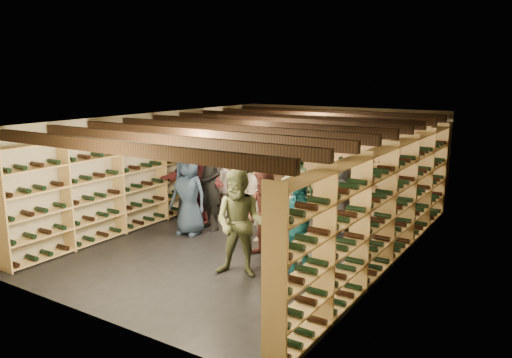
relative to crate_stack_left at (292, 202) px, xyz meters
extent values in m
plane|color=black|center=(0.02, -1.42, -0.42)|extent=(8.00, 8.00, 0.00)
cube|color=tan|center=(0.02, 2.58, 0.78)|extent=(5.50, 0.02, 2.40)
cube|color=tan|center=(0.02, -5.42, 0.78)|extent=(5.50, 0.02, 2.40)
cube|color=tan|center=(-2.73, -1.42, 0.78)|extent=(0.02, 8.00, 2.40)
cube|color=tan|center=(2.77, -1.42, 0.78)|extent=(0.02, 8.00, 2.40)
cube|color=beige|center=(0.02, -1.42, 1.98)|extent=(5.50, 8.00, 0.01)
cube|color=black|center=(0.02, -4.92, 1.83)|extent=(5.40, 0.12, 0.18)
cube|color=black|center=(0.02, -4.04, 1.83)|extent=(5.40, 0.12, 0.18)
cube|color=black|center=(0.02, -3.17, 1.83)|extent=(5.40, 0.12, 0.18)
cube|color=black|center=(0.02, -2.29, 1.83)|extent=(5.40, 0.12, 0.18)
cube|color=black|center=(0.02, -1.42, 1.83)|extent=(5.40, 0.12, 0.18)
cube|color=black|center=(0.02, -0.54, 1.83)|extent=(5.40, 0.12, 0.18)
cube|color=black|center=(0.02, 0.33, 1.83)|extent=(5.40, 0.12, 0.18)
cube|color=black|center=(0.02, 1.21, 1.83)|extent=(5.40, 0.12, 0.18)
cube|color=black|center=(0.02, 2.08, 1.83)|extent=(5.40, 0.12, 0.18)
cube|color=tan|center=(-2.55, -1.42, 0.65)|extent=(0.32, 7.50, 2.15)
cube|color=tan|center=(2.59, -1.42, 0.65)|extent=(0.32, 7.50, 2.15)
cube|color=tan|center=(0.02, 2.41, 0.65)|extent=(4.70, 0.30, 2.15)
cube|color=tan|center=(0.00, 0.00, -0.34)|extent=(0.55, 0.41, 0.17)
cube|color=tan|center=(0.00, 0.00, -0.17)|extent=(0.55, 0.41, 0.17)
cube|color=tan|center=(0.00, 0.00, 0.00)|extent=(0.55, 0.41, 0.17)
cube|color=tan|center=(0.00, 0.00, 0.17)|extent=(0.55, 0.41, 0.17)
cube|color=tan|center=(0.00, 0.00, 0.34)|extent=(0.55, 0.41, 0.17)
cube|color=tan|center=(-0.27, -0.12, -0.34)|extent=(0.56, 0.43, 0.17)
cube|color=tan|center=(-0.27, -0.12, -0.17)|extent=(0.56, 0.43, 0.17)
cube|color=tan|center=(1.44, 1.55, -0.34)|extent=(0.50, 0.33, 0.17)
imported|color=black|center=(-2.16, -0.99, 0.43)|extent=(0.98, 0.83, 1.71)
imported|color=black|center=(-1.16, -1.42, 0.53)|extent=(0.81, 0.67, 1.91)
imported|color=#4C5232|center=(0.78, -3.17, 0.46)|extent=(1.01, 0.89, 1.76)
imported|color=beige|center=(1.22, -2.08, 0.39)|extent=(1.09, 0.67, 1.63)
imported|color=#145A6F|center=(1.63, -2.81, 0.41)|extent=(1.05, 0.62, 1.67)
imported|color=maroon|center=(-1.70, -1.30, 0.47)|extent=(1.69, 0.61, 1.79)
imported|color=#233248|center=(-1.33, -1.95, 0.40)|extent=(0.86, 0.61, 1.65)
imported|color=gray|center=(-0.05, -1.49, 0.40)|extent=(0.70, 0.57, 1.65)
imported|color=#451F1B|center=(0.73, -2.32, 0.38)|extent=(0.89, 0.76, 1.61)
imported|color=#B0A7A1|center=(-1.58, -0.52, 0.36)|extent=(1.16, 0.92, 1.57)
imported|color=#28502D|center=(0.21, -0.12, 0.36)|extent=(1.00, 0.72, 1.58)
imported|color=#36383C|center=(1.23, -0.12, 0.34)|extent=(0.74, 0.48, 1.52)
camera|label=1|loc=(5.12, -9.50, 2.79)|focal=35.00mm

